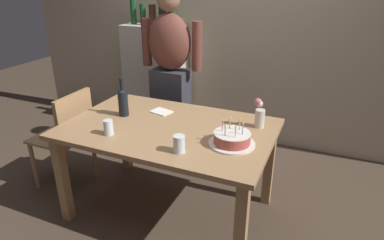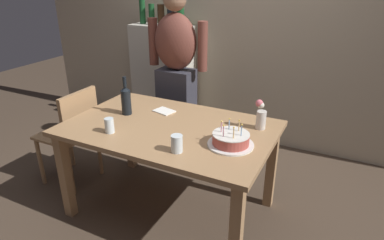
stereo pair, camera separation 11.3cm
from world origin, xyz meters
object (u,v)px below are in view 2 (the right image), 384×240
water_glass_near (109,125)px  flower_vase (261,116)px  water_glass_far (177,144)px  person_man_bearded (176,74)px  napkin_stack (164,111)px  birthday_cake (231,140)px  dining_chair (74,130)px  wine_bottle (126,100)px

water_glass_near → flower_vase: 1.06m
water_glass_far → flower_vase: (0.36, 0.56, 0.04)m
person_man_bearded → water_glass_far: bearing=119.1°
napkin_stack → person_man_bearded: 0.63m
birthday_cake → person_man_bearded: size_ratio=0.18×
person_man_bearded → dining_chair: (-0.56, -0.82, -0.36)m
flower_vase → person_man_bearded: 1.13m
birthday_cake → wine_bottle: bearing=171.8°
birthday_cake → dining_chair: 1.48m
birthday_cake → water_glass_near: 0.84m
water_glass_far → wine_bottle: size_ratio=0.37×
wine_bottle → napkin_stack: 0.31m
birthday_cake → dining_chair: birthday_cake is taller
water_glass_far → wine_bottle: wine_bottle is taller
wine_bottle → person_man_bearded: bearing=87.9°
wine_bottle → flower_vase: size_ratio=1.38×
flower_vase → person_man_bearded: bearing=150.8°
water_glass_near → dining_chair: 0.74m
napkin_stack → wine_bottle: bearing=-143.7°
water_glass_near → person_man_bearded: bearing=93.7°
person_man_bearded → birthday_cake: bearing=135.1°
wine_bottle → napkin_stack: bearing=36.3°
birthday_cake → flower_vase: 0.35m
person_man_bearded → dining_chair: bearing=55.5°
wine_bottle → napkin_stack: size_ratio=1.92×
water_glass_far → dining_chair: 1.25m
wine_bottle → napkin_stack: wine_bottle is taller
napkin_stack → flower_vase: flower_vase is taller
napkin_stack → person_man_bearded: size_ratio=0.09×
water_glass_far → dining_chair: (-1.18, 0.29, -0.28)m
person_man_bearded → napkin_stack: bearing=109.8°
birthday_cake → person_man_bearded: bearing=135.1°
birthday_cake → water_glass_far: bearing=-139.8°
dining_chair → person_man_bearded: bearing=145.5°
birthday_cake → person_man_bearded: person_man_bearded is taller
flower_vase → dining_chair: (-1.55, -0.27, -0.32)m
wine_bottle → dining_chair: size_ratio=0.35×
water_glass_near → dining_chair: (-0.63, 0.26, -0.28)m
water_glass_far → flower_vase: size_ratio=0.51×
birthday_cake → flower_vase: size_ratio=1.38×
water_glass_near → napkin_stack: water_glass_near is taller
wine_bottle → water_glass_far: bearing=-29.1°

